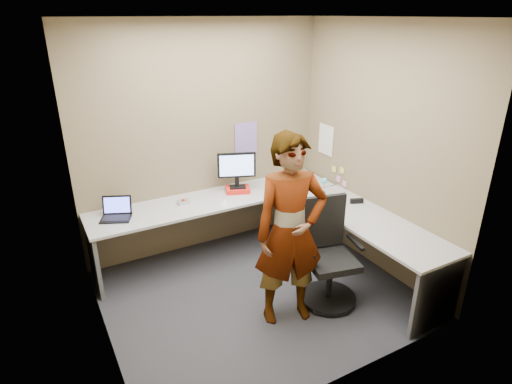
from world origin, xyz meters
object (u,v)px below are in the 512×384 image
person (290,232)px  office_chair (328,261)px  desk (275,221)px  monitor (237,167)px

person → office_chair: bearing=17.9°
desk → person: 0.94m
person → desk: bearing=80.8°
monitor → desk: bearing=-57.2°
monitor → person: (-0.20, -1.48, -0.13)m
monitor → office_chair: 1.59m
desk → person: (-0.34, -0.81, 0.33)m
office_chair → monitor: bearing=114.2°
desk → monitor: 0.81m
desk → person: person is taller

